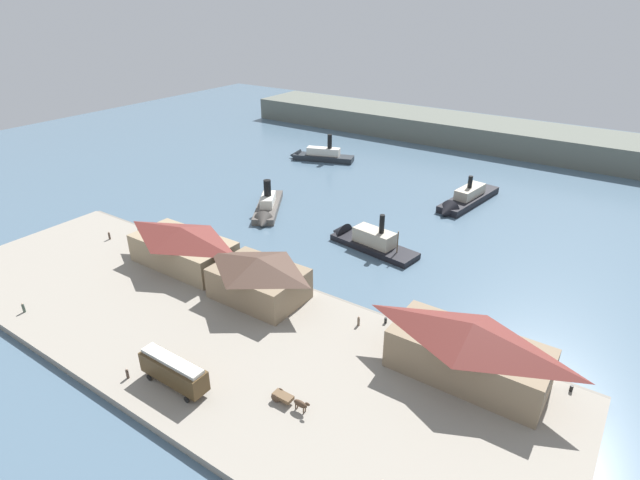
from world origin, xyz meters
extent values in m
plane|color=slate|center=(0.00, 0.00, 0.00)|extent=(320.00, 320.00, 0.00)
cube|color=gray|center=(0.00, -22.00, 0.60)|extent=(110.00, 36.00, 1.20)
cube|color=slate|center=(0.00, -3.60, 0.50)|extent=(110.00, 0.80, 1.00)
cube|color=#998466|center=(-17.46, -10.00, 3.90)|extent=(19.96, 9.86, 5.39)
pyramid|color=maroon|center=(-17.46, -10.00, 7.78)|extent=(20.36, 10.35, 2.37)
cube|color=#847056|center=(1.98, -10.87, 3.94)|extent=(15.09, 10.35, 5.47)
pyramid|color=#473328|center=(1.98, -10.87, 7.76)|extent=(15.39, 10.87, 2.17)
cube|color=#847056|center=(37.92, -10.10, 4.17)|extent=(20.62, 9.26, 5.93)
pyramid|color=maroon|center=(37.92, -10.10, 8.47)|extent=(21.03, 9.73, 2.67)
cube|color=#4C381E|center=(6.74, -33.62, 3.55)|extent=(10.43, 2.76, 2.90)
cube|color=beige|center=(6.74, -33.62, 5.25)|extent=(10.01, 1.93, 0.50)
cylinder|color=black|center=(10.39, -32.24, 1.65)|extent=(0.90, 0.18, 0.90)
cylinder|color=black|center=(10.39, -35.00, 1.65)|extent=(0.90, 0.18, 0.90)
cylinder|color=black|center=(3.09, -32.24, 1.65)|extent=(0.90, 0.18, 0.90)
cylinder|color=black|center=(3.09, -35.00, 1.65)|extent=(0.90, 0.18, 0.90)
cube|color=brown|center=(20.42, -27.94, 2.05)|extent=(2.69, 1.30, 0.50)
cylinder|color=#4C3828|center=(19.61, -27.29, 1.80)|extent=(1.20, 0.10, 1.20)
cylinder|color=#4C3828|center=(19.61, -28.59, 1.80)|extent=(1.20, 0.10, 1.20)
ellipsoid|color=#473323|center=(23.17, -27.94, 2.30)|extent=(2.00, 0.70, 0.90)
ellipsoid|color=#473323|center=(24.27, -27.94, 2.85)|extent=(0.70, 0.32, 0.44)
cylinder|color=#473323|center=(23.77, -27.74, 1.70)|extent=(0.16, 0.16, 1.00)
cylinder|color=#473323|center=(23.77, -28.14, 1.70)|extent=(0.16, 0.16, 1.00)
cylinder|color=#473323|center=(22.57, -27.74, 1.70)|extent=(0.16, 0.16, 1.00)
cylinder|color=#473323|center=(22.57, -28.14, 1.70)|extent=(0.16, 0.16, 1.00)
cylinder|color=#4C3D33|center=(-38.92, -11.56, 1.94)|extent=(0.43, 0.43, 1.48)
sphere|color=#CCA889|center=(-38.92, -11.56, 2.81)|extent=(0.27, 0.27, 0.27)
cylinder|color=#4C3D33|center=(0.36, -36.35, 1.86)|extent=(0.39, 0.39, 1.33)
sphere|color=#CCA889|center=(0.36, -36.35, 2.65)|extent=(0.24, 0.24, 0.24)
cylinder|color=#6B5B4C|center=(20.06, -8.36, 1.90)|extent=(0.41, 0.41, 1.40)
sphere|color=#CCA889|center=(20.06, -8.36, 2.73)|extent=(0.26, 0.26, 0.26)
cylinder|color=#3D4C42|center=(-26.87, -36.00, 1.92)|extent=(0.42, 0.42, 1.45)
sphere|color=#CCA889|center=(-26.87, -36.00, 2.78)|extent=(0.27, 0.27, 0.27)
cylinder|color=black|center=(-37.17, -5.58, 1.65)|extent=(0.44, 0.44, 0.90)
cylinder|color=black|center=(50.43, -5.23, 1.65)|extent=(0.44, 0.44, 0.90)
cylinder|color=black|center=(23.30, -5.43, 1.65)|extent=(0.44, 0.44, 0.90)
cube|color=black|center=(15.82, 54.39, 0.85)|extent=(8.68, 23.44, 1.71)
cone|color=black|center=(14.25, 43.05, 0.85)|extent=(5.54, 4.77, 5.03)
cube|color=#B2A893|center=(15.82, 54.39, 2.94)|extent=(5.00, 10.50, 2.46)
cylinder|color=black|center=(15.74, 53.77, 5.69)|extent=(1.12, 1.12, 3.05)
cube|color=#23282D|center=(-34.66, 63.11, 0.87)|extent=(19.57, 10.82, 1.75)
cone|color=#23282D|center=(-43.66, 59.95, 0.87)|extent=(4.66, 5.19, 4.29)
cube|color=silver|center=(-34.66, 63.11, 2.94)|extent=(10.74, 6.12, 2.38)
cylinder|color=black|center=(-32.76, 63.78, 6.30)|extent=(1.42, 1.42, 4.35)
cube|color=#514C47|center=(-23.24, 21.85, 0.78)|extent=(14.49, 19.03, 1.55)
cone|color=#514C47|center=(-18.16, 13.68, 0.78)|extent=(5.73, 5.37, 4.59)
cube|color=silver|center=(-23.24, 21.85, 2.66)|extent=(6.40, 7.79, 2.22)
cylinder|color=black|center=(-23.30, 21.93, 5.72)|extent=(1.77, 1.77, 3.90)
cube|color=black|center=(8.35, 18.03, 0.62)|extent=(19.82, 8.57, 1.24)
cone|color=black|center=(-1.14, 19.43, 0.62)|extent=(4.18, 5.69, 5.24)
cube|color=#B2A893|center=(8.35, 18.03, 2.77)|extent=(9.19, 5.07, 3.06)
cylinder|color=black|center=(10.03, 17.78, 6.26)|extent=(1.07, 1.07, 3.92)
cylinder|color=brown|center=(14.04, 17.19, 3.55)|extent=(0.24, 0.24, 4.63)
cube|color=#60665B|center=(0.00, 110.00, 4.00)|extent=(180.00, 24.00, 8.00)
camera|label=1|loc=(51.52, -65.20, 48.12)|focal=28.19mm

